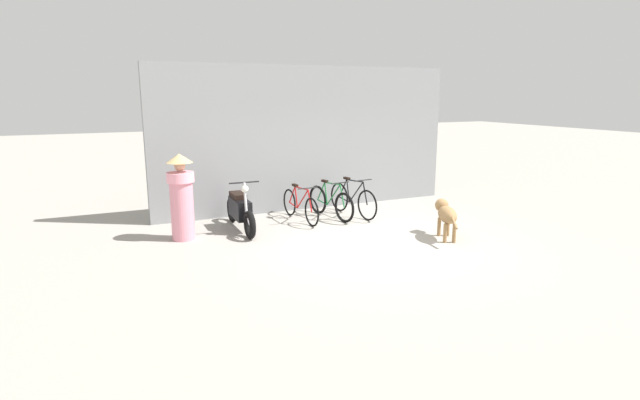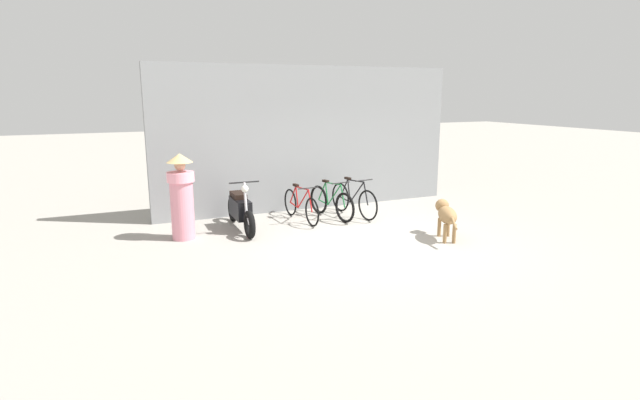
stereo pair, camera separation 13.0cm
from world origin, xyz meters
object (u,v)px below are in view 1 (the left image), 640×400
motorcycle (240,210)px  person_in_robes (181,195)px  bicycle_2 (353,200)px  stray_dog (446,214)px  bicycle_0 (300,206)px  bicycle_1 (330,203)px

motorcycle → person_in_robes: person_in_robes is taller
bicycle_2 → person_in_robes: bearing=-93.6°
motorcycle → stray_dog: size_ratio=1.64×
bicycle_0 → bicycle_2: size_ratio=0.99×
bicycle_1 → person_in_robes: bearing=-94.8°
bicycle_1 → bicycle_2: bicycle_2 is taller
bicycle_1 → bicycle_2: (0.55, -0.01, 0.02)m
motorcycle → stray_dog: 4.01m
bicycle_1 → person_in_robes: 3.27m
bicycle_1 → bicycle_2: 0.55m
motorcycle → bicycle_2: bearing=94.0°
bicycle_2 → stray_dog: size_ratio=1.43×
stray_dog → bicycle_1: bearing=53.6°
bicycle_1 → bicycle_2: size_ratio=0.95×
stray_dog → person_in_robes: 4.95m
stray_dog → person_in_robes: person_in_robes is taller
bicycle_1 → stray_dog: size_ratio=1.36×
motorcycle → bicycle_0: bearing=98.9°
bicycle_0 → motorcycle: (-1.37, -0.17, 0.07)m
bicycle_1 → person_in_robes: person_in_robes is taller
bicycle_2 → bicycle_1: bearing=-99.2°
bicycle_2 → motorcycle: motorcycle is taller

